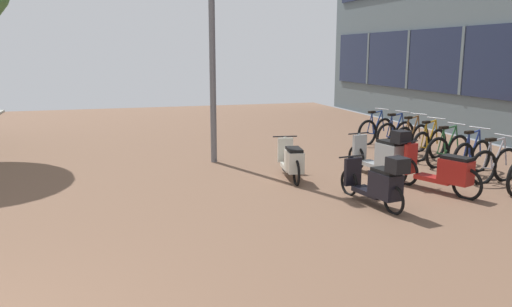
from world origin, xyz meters
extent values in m
cube|color=slate|center=(12.15, 9.11, 2.24)|extent=(0.10, 0.12, 2.02)
cube|color=slate|center=(12.15, 11.96, 2.24)|extent=(0.10, 0.12, 2.02)
cube|color=slate|center=(12.15, 14.80, 2.24)|extent=(0.10, 0.12, 2.02)
torus|color=black|center=(8.78, 4.01, 0.31)|extent=(0.70, 0.15, 0.70)
torus|color=black|center=(9.39, 4.08, 0.31)|extent=(0.70, 0.15, 0.70)
cylinder|color=#B7B1BB|center=(9.14, 4.05, 0.56)|extent=(0.31, 0.07, 0.61)
cylinder|color=#B7B1BB|center=(8.96, 4.03, 0.54)|extent=(0.14, 0.05, 0.56)
cylinder|color=#B7B1BB|center=(9.09, 4.05, 0.84)|extent=(0.37, 0.08, 0.08)
cylinder|color=#B7B1BB|center=(8.89, 4.02, 0.29)|extent=(0.24, 0.06, 0.08)
cylinder|color=#B7B1BB|center=(8.84, 4.02, 0.56)|extent=(0.16, 0.04, 0.51)
cylinder|color=#B7B1BB|center=(9.33, 4.08, 0.59)|extent=(0.14, 0.05, 0.55)
cube|color=black|center=(8.91, 4.02, 0.86)|extent=(0.23, 0.12, 0.06)
cylinder|color=#ADADB2|center=(9.28, 4.07, 0.91)|extent=(0.08, 0.48, 0.02)
torus|color=black|center=(8.86, 4.70, 0.33)|extent=(0.71, 0.30, 0.72)
torus|color=black|center=(9.45, 4.89, 0.33)|extent=(0.71, 0.30, 0.72)
cylinder|color=navy|center=(9.21, 4.81, 0.59)|extent=(0.30, 0.13, 0.63)
cylinder|color=navy|center=(9.04, 4.75, 0.56)|extent=(0.14, 0.08, 0.58)
cylinder|color=navy|center=(9.17, 4.80, 0.87)|extent=(0.37, 0.15, 0.08)
cylinder|color=navy|center=(8.97, 4.73, 0.30)|extent=(0.24, 0.10, 0.08)
cylinder|color=navy|center=(8.92, 4.72, 0.59)|extent=(0.16, 0.07, 0.53)
cylinder|color=navy|center=(9.40, 4.87, 0.61)|extent=(0.14, 0.07, 0.58)
cube|color=black|center=(8.99, 4.74, 0.89)|extent=(0.24, 0.15, 0.06)
cylinder|color=#ADADB2|center=(9.34, 4.86, 0.95)|extent=(0.17, 0.46, 0.02)
torus|color=black|center=(8.80, 5.47, 0.32)|extent=(0.72, 0.23, 0.72)
torus|color=black|center=(9.45, 5.61, 0.32)|extent=(0.72, 0.23, 0.72)
cylinder|color=#2B6636|center=(9.19, 5.56, 0.58)|extent=(0.33, 0.11, 0.63)
cylinder|color=#2B6636|center=(9.00, 5.51, 0.56)|extent=(0.15, 0.07, 0.57)
cylinder|color=#2B6636|center=(9.14, 5.54, 0.87)|extent=(0.40, 0.12, 0.08)
cylinder|color=#2B6636|center=(8.92, 5.50, 0.30)|extent=(0.26, 0.09, 0.08)
cylinder|color=#2B6636|center=(8.87, 5.48, 0.58)|extent=(0.17, 0.06, 0.52)
cylinder|color=#2B6636|center=(9.39, 5.60, 0.61)|extent=(0.15, 0.06, 0.57)
cube|color=black|center=(8.94, 5.50, 0.88)|extent=(0.23, 0.14, 0.06)
cylinder|color=#ADADB2|center=(9.33, 5.59, 0.94)|extent=(0.13, 0.47, 0.02)
torus|color=black|center=(8.85, 6.16, 0.33)|extent=(0.71, 0.35, 0.74)
torus|color=black|center=(9.48, 6.42, 0.33)|extent=(0.71, 0.35, 0.74)
cylinder|color=#BB8417|center=(9.23, 6.31, 0.60)|extent=(0.32, 0.16, 0.65)
cylinder|color=#BB8417|center=(9.04, 6.24, 0.57)|extent=(0.15, 0.09, 0.59)
cylinder|color=#BB8417|center=(9.18, 6.29, 0.89)|extent=(0.40, 0.19, 0.09)
cylinder|color=#BB8417|center=(8.97, 6.21, 0.31)|extent=(0.26, 0.13, 0.08)
cylinder|color=#BB8417|center=(8.92, 6.18, 0.60)|extent=(0.17, 0.09, 0.54)
cylinder|color=#BB8417|center=(9.43, 6.40, 0.62)|extent=(0.15, 0.09, 0.59)
cube|color=black|center=(8.99, 6.21, 0.91)|extent=(0.24, 0.17, 0.06)
cylinder|color=#ADADB2|center=(9.37, 6.37, 0.97)|extent=(0.21, 0.45, 0.02)
torus|color=black|center=(8.86, 6.90, 0.34)|extent=(0.72, 0.35, 0.75)
torus|color=black|center=(9.51, 7.17, 0.34)|extent=(0.72, 0.35, 0.75)
cylinder|color=brown|center=(9.25, 7.06, 0.61)|extent=(0.33, 0.16, 0.66)
cylinder|color=brown|center=(9.05, 6.98, 0.58)|extent=(0.15, 0.09, 0.60)
cylinder|color=brown|center=(9.20, 7.04, 0.90)|extent=(0.41, 0.19, 0.09)
cylinder|color=brown|center=(8.98, 6.95, 0.31)|extent=(0.26, 0.13, 0.08)
cylinder|color=brown|center=(8.93, 6.93, 0.61)|extent=(0.17, 0.09, 0.55)
cylinder|color=brown|center=(9.45, 7.14, 0.63)|extent=(0.16, 0.09, 0.60)
cube|color=black|center=(9.00, 6.96, 0.92)|extent=(0.24, 0.17, 0.06)
cylinder|color=#ADADB2|center=(9.39, 7.12, 0.98)|extent=(0.20, 0.45, 0.02)
torus|color=black|center=(8.87, 7.70, 0.33)|extent=(0.73, 0.25, 0.74)
torus|color=black|center=(9.49, 7.86, 0.33)|extent=(0.73, 0.25, 0.74)
cylinder|color=navy|center=(9.24, 7.80, 0.60)|extent=(0.31, 0.11, 0.65)
cylinder|color=navy|center=(9.06, 7.75, 0.57)|extent=(0.14, 0.07, 0.59)
cylinder|color=navy|center=(9.20, 7.79, 0.89)|extent=(0.38, 0.13, 0.09)
cylinder|color=navy|center=(8.99, 7.73, 0.31)|extent=(0.25, 0.09, 0.08)
cylinder|color=navy|center=(8.94, 7.72, 0.60)|extent=(0.17, 0.06, 0.54)
cylinder|color=navy|center=(9.44, 7.85, 0.62)|extent=(0.15, 0.07, 0.59)
cube|color=black|center=(9.01, 7.74, 0.90)|extent=(0.24, 0.14, 0.06)
cylinder|color=#ADADB2|center=(9.38, 7.83, 0.96)|extent=(0.14, 0.47, 0.02)
torus|color=black|center=(8.70, 8.42, 0.33)|extent=(0.71, 0.31, 0.73)
torus|color=black|center=(9.34, 8.64, 0.33)|extent=(0.71, 0.31, 0.73)
cylinder|color=navy|center=(9.08, 8.55, 0.59)|extent=(0.32, 0.14, 0.64)
cylinder|color=navy|center=(8.89, 8.49, 0.57)|extent=(0.15, 0.08, 0.58)
cylinder|color=navy|center=(9.03, 8.53, 0.88)|extent=(0.40, 0.17, 0.09)
cylinder|color=navy|center=(8.82, 8.46, 0.30)|extent=(0.26, 0.11, 0.08)
cylinder|color=navy|center=(8.77, 8.44, 0.59)|extent=(0.17, 0.08, 0.53)
cylinder|color=navy|center=(9.28, 8.62, 0.62)|extent=(0.15, 0.08, 0.58)
cube|color=black|center=(8.84, 8.47, 0.90)|extent=(0.24, 0.16, 0.06)
cylinder|color=#ADADB2|center=(9.22, 8.60, 0.95)|extent=(0.18, 0.46, 0.02)
torus|color=black|center=(6.13, 2.85, 0.22)|extent=(0.12, 0.49, 0.49)
torus|color=black|center=(5.95, 4.04, 0.22)|extent=(0.12, 0.49, 0.49)
cube|color=black|center=(6.04, 3.45, 0.20)|extent=(0.37, 0.71, 0.08)
cube|color=black|center=(6.10, 3.07, 0.40)|extent=(0.37, 0.57, 0.41)
cube|color=black|center=(6.10, 3.07, 0.64)|extent=(0.33, 0.51, 0.06)
cylinder|color=black|center=(5.96, 4.02, 0.46)|extent=(0.09, 0.13, 0.49)
cube|color=black|center=(5.97, 3.95, 0.44)|extent=(0.33, 0.13, 0.49)
cylinder|color=black|center=(5.96, 3.99, 0.71)|extent=(0.52, 0.10, 0.03)
cube|color=black|center=(6.14, 2.80, 0.79)|extent=(0.32, 0.32, 0.24)
torus|color=black|center=(7.78, 3.21, 0.26)|extent=(0.27, 0.56, 0.58)
torus|color=black|center=(7.31, 4.38, 0.26)|extent=(0.27, 0.56, 0.58)
cube|color=#B0211C|center=(7.55, 3.80, 0.23)|extent=(0.52, 0.76, 0.08)
cube|color=#B0211C|center=(7.69, 3.43, 0.44)|extent=(0.48, 0.63, 0.42)
cube|color=black|center=(7.69, 3.43, 0.69)|extent=(0.43, 0.56, 0.06)
cylinder|color=#B0211C|center=(7.32, 4.36, 0.55)|extent=(0.11, 0.14, 0.58)
cube|color=#B0211C|center=(7.35, 4.29, 0.52)|extent=(0.33, 0.19, 0.57)
cylinder|color=black|center=(7.33, 4.34, 0.83)|extent=(0.49, 0.22, 0.03)
torus|color=black|center=(7.23, 4.53, 0.25)|extent=(0.14, 0.55, 0.55)
torus|color=black|center=(7.02, 5.83, 0.25)|extent=(0.14, 0.55, 0.55)
cube|color=#A7ADAE|center=(7.13, 5.18, 0.22)|extent=(0.39, 0.77, 0.08)
cube|color=#A7ADAE|center=(7.19, 4.76, 0.48)|extent=(0.39, 0.62, 0.51)
cube|color=black|center=(7.19, 4.76, 0.76)|extent=(0.34, 0.56, 0.06)
cylinder|color=#A7ADAE|center=(7.02, 5.80, 0.52)|extent=(0.09, 0.13, 0.55)
cube|color=#A7ADAE|center=(7.04, 5.73, 0.50)|extent=(0.33, 0.13, 0.55)
cylinder|color=black|center=(7.03, 5.78, 0.80)|extent=(0.52, 0.11, 0.03)
cube|color=black|center=(7.24, 4.48, 0.91)|extent=(0.32, 0.32, 0.24)
torus|color=black|center=(5.30, 4.96, 0.23)|extent=(0.13, 0.52, 0.52)
torus|color=black|center=(5.48, 6.15, 0.23)|extent=(0.13, 0.52, 0.52)
cube|color=beige|center=(5.39, 5.55, 0.21)|extent=(0.38, 0.71, 0.08)
cube|color=beige|center=(5.33, 5.17, 0.41)|extent=(0.38, 0.57, 0.41)
cube|color=black|center=(5.33, 5.17, 0.65)|extent=(0.33, 0.52, 0.06)
cylinder|color=beige|center=(5.48, 6.13, 0.49)|extent=(0.09, 0.13, 0.52)
cube|color=beige|center=(5.47, 6.05, 0.47)|extent=(0.33, 0.13, 0.52)
cylinder|color=black|center=(5.48, 6.10, 0.75)|extent=(0.52, 0.11, 0.03)
cylinder|color=slate|center=(4.22, 7.45, 3.04)|extent=(0.14, 0.14, 6.08)
camera|label=1|loc=(1.87, -3.91, 2.50)|focal=35.77mm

